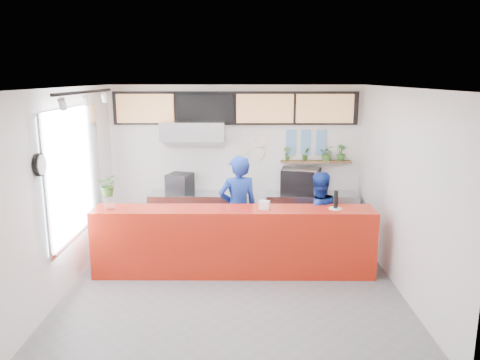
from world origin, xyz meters
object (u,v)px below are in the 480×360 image
at_px(panini_oven, 180,183).
at_px(staff_right, 317,218).
at_px(staff_center, 238,209).
at_px(pepper_mill, 336,200).
at_px(service_counter, 234,241).
at_px(espresso_machine, 301,181).

height_order(panini_oven, staff_right, staff_right).
bearing_deg(panini_oven, staff_center, -27.92).
distance_m(panini_oven, staff_right, 2.86).
distance_m(staff_right, pepper_mill, 0.69).
bearing_deg(pepper_mill, service_counter, 179.61).
height_order(service_counter, staff_center, staff_center).
bearing_deg(staff_center, espresso_machine, -149.48).
height_order(service_counter, espresso_machine, espresso_machine).
relative_size(service_counter, staff_right, 2.81).
bearing_deg(staff_right, espresso_machine, -99.92).
xyz_separation_m(service_counter, pepper_mill, (1.62, -0.01, 0.70)).
height_order(panini_oven, staff_center, staff_center).
bearing_deg(service_counter, panini_oven, 121.34).
height_order(service_counter, panini_oven, panini_oven).
distance_m(staff_center, pepper_mill, 1.68).
distance_m(panini_oven, espresso_machine, 2.39).
xyz_separation_m(panini_oven, pepper_mill, (2.71, -1.81, 0.16)).
relative_size(espresso_machine, pepper_mill, 2.74).
distance_m(service_counter, staff_right, 1.51).
bearing_deg(espresso_machine, pepper_mill, -68.78).
distance_m(service_counter, pepper_mill, 1.76).
relative_size(staff_center, pepper_mill, 6.71).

